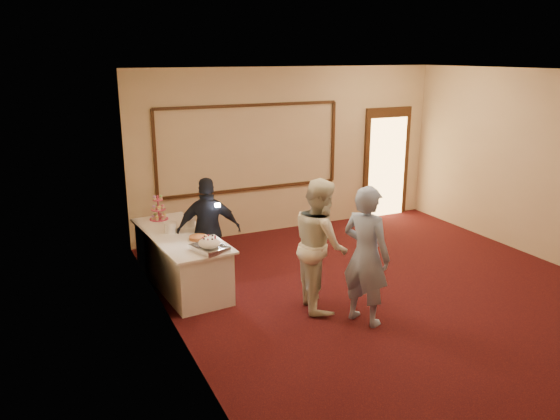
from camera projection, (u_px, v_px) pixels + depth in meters
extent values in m
plane|color=black|center=(401.00, 298.00, 7.44)|extent=(7.00, 7.00, 0.00)
cube|color=beige|center=(290.00, 150.00, 10.08)|extent=(6.00, 0.04, 3.00)
cube|color=beige|center=(180.00, 221.00, 5.82)|extent=(0.04, 7.00, 3.00)
cube|color=white|center=(416.00, 72.00, 6.62)|extent=(6.00, 7.00, 0.04)
cube|color=#341B0F|center=(251.00, 189.00, 9.91)|extent=(3.40, 0.04, 0.05)
cube|color=#341B0F|center=(250.00, 105.00, 9.50)|extent=(3.40, 0.04, 0.05)
cube|color=#341B0F|center=(155.00, 155.00, 9.02)|extent=(0.05, 0.04, 1.50)
cube|color=#341B0F|center=(333.00, 142.00, 10.39)|extent=(0.05, 0.04, 1.50)
cube|color=#341B0F|center=(386.00, 162.00, 11.03)|extent=(1.05, 0.06, 2.20)
cube|color=#FFBF66|center=(387.00, 167.00, 11.03)|extent=(0.85, 0.02, 2.00)
cube|color=white|center=(181.00, 260.00, 7.79)|extent=(0.91, 2.09, 0.74)
cube|color=white|center=(180.00, 235.00, 7.69)|extent=(1.01, 2.20, 0.03)
cube|color=#A8ABAF|center=(210.00, 249.00, 7.03)|extent=(0.46, 0.53, 0.04)
ellipsoid|color=white|center=(209.00, 243.00, 7.00)|extent=(0.29, 0.29, 0.13)
cube|color=silver|center=(213.00, 243.00, 7.18)|extent=(0.23, 0.25, 0.01)
cylinder|color=#CA3E6B|center=(158.00, 207.00, 8.31)|extent=(0.02, 0.02, 0.38)
cylinder|color=#CA3E6B|center=(159.00, 219.00, 8.36)|extent=(0.28, 0.28, 0.01)
cylinder|color=#CA3E6B|center=(158.00, 209.00, 8.31)|extent=(0.22, 0.22, 0.01)
cylinder|color=#CA3E6B|center=(158.00, 200.00, 8.27)|extent=(0.15, 0.15, 0.01)
cylinder|color=white|center=(171.00, 228.00, 7.72)|extent=(0.17, 0.17, 0.14)
cylinder|color=white|center=(170.00, 223.00, 7.70)|extent=(0.18, 0.18, 0.01)
cylinder|color=white|center=(189.00, 222.00, 8.00)|extent=(0.17, 0.17, 0.14)
cylinder|color=white|center=(189.00, 217.00, 7.98)|extent=(0.18, 0.18, 0.01)
cylinder|color=white|center=(198.00, 240.00, 7.43)|extent=(0.28, 0.28, 0.01)
cylinder|color=brown|center=(198.00, 238.00, 7.42)|extent=(0.24, 0.24, 0.05)
imported|color=#93B0E1|center=(366.00, 256.00, 6.58)|extent=(0.64, 0.75, 1.74)
imported|color=white|center=(320.00, 244.00, 7.00)|extent=(0.83, 0.96, 1.72)
imported|color=black|center=(209.00, 231.00, 7.79)|extent=(0.98, 0.60, 1.56)
cube|color=white|center=(218.00, 205.00, 7.49)|extent=(0.07, 0.04, 0.05)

